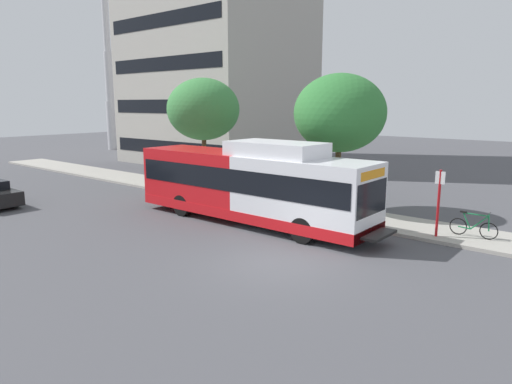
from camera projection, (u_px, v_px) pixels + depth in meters
ground_plane at (132, 223)px, 20.12m from camera, size 120.00×120.00×0.00m
sidewalk_curb at (266, 202)px, 24.16m from camera, size 3.00×56.00×0.14m
transit_bus at (251, 185)px, 20.01m from camera, size 2.58×12.25×3.65m
bus_stop_sign_pole at (439, 198)px, 17.42m from camera, size 0.10×0.36×2.60m
bicycle_parked at (473, 226)px, 17.52m from camera, size 0.52×1.76×1.02m
street_tree_near_stop at (340, 113)px, 21.43m from camera, size 4.32×4.32×6.46m
street_tree_mid_block at (203, 109)px, 27.52m from camera, size 4.37×4.37×6.59m
lattice_comm_tower at (109, 79)px, 51.20m from camera, size 1.10×1.10×24.22m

